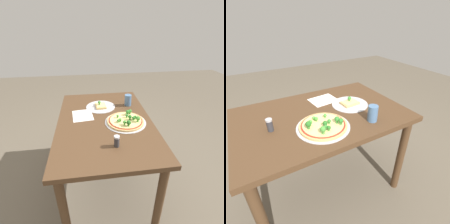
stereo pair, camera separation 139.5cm
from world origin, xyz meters
TOP-DOWN VIEW (x-y plane):
  - ground_plane at (0.00, 0.00)m, footprint 8.00×8.00m
  - dining_table at (0.00, 0.00)m, footprint 1.17×0.78m
  - pizza_tray_whole at (0.07, 0.17)m, footprint 0.34×0.34m
  - pizza_tray_slice at (-0.24, -0.01)m, footprint 0.28×0.28m
  - drinking_cup at (-0.25, 0.25)m, footprint 0.06×0.06m
  - condiment_shaker at (0.36, 0.04)m, footprint 0.04×0.04m
  - paper_menu at (-0.10, -0.18)m, footprint 0.23×0.19m

SIDE VIEW (x-z plane):
  - ground_plane at x=0.00m, z-range 0.00..0.00m
  - dining_table at x=0.00m, z-range 0.27..1.01m
  - paper_menu at x=-0.10m, z-range 0.74..0.74m
  - pizza_tray_slice at x=-0.24m, z-range 0.72..0.78m
  - pizza_tray_whole at x=0.07m, z-range 0.72..0.80m
  - condiment_shaker at x=0.36m, z-range 0.74..0.83m
  - drinking_cup at x=-0.25m, z-range 0.74..0.85m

